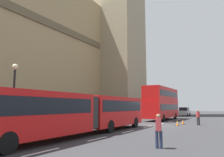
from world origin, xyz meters
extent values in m
plane|color=#333335|center=(0.00, 0.00, 0.00)|extent=(160.00, 160.00, 0.00)
cube|color=silver|center=(-15.51, 0.00, 0.01)|extent=(2.20, 0.16, 0.01)
cube|color=silver|center=(-10.91, 0.00, 0.01)|extent=(2.20, 0.16, 0.01)
cube|color=silver|center=(-6.31, 0.00, 0.01)|extent=(2.20, 0.16, 0.01)
cube|color=silver|center=(-1.71, 0.00, 0.01)|extent=(2.20, 0.16, 0.01)
cube|color=silver|center=(2.89, 0.00, 0.01)|extent=(2.20, 0.16, 0.01)
cube|color=silver|center=(7.49, 0.00, 0.01)|extent=(2.20, 0.16, 0.01)
cube|color=silver|center=(12.09, 0.00, 0.01)|extent=(2.20, 0.16, 0.01)
cube|color=red|center=(-5.39, 2.00, 1.65)|extent=(8.00, 2.50, 2.50)
cube|color=black|center=(-5.39, 2.00, 2.10)|extent=(7.36, 2.54, 0.90)
cube|color=red|center=(-14.29, 2.00, 1.65)|extent=(8.00, 2.50, 2.50)
cube|color=black|center=(-14.29, 2.00, 2.10)|extent=(7.36, 2.54, 0.90)
cylinder|color=#2D2D2D|center=(-9.84, 2.00, 1.65)|extent=(2.38, 2.38, 2.25)
cylinder|color=black|center=(-2.83, 0.88, 0.50)|extent=(1.00, 0.30, 1.00)
cylinder|color=black|center=(-7.79, 0.88, 0.50)|extent=(1.00, 0.30, 1.00)
cylinder|color=black|center=(-16.69, 0.88, 0.50)|extent=(1.00, 0.30, 1.00)
cube|color=red|center=(10.27, 2.00, 1.60)|extent=(10.85, 2.50, 2.40)
cube|color=black|center=(10.27, 2.00, 1.95)|extent=(9.77, 2.54, 0.84)
cube|color=red|center=(10.27, 2.00, 3.85)|extent=(10.63, 2.50, 2.10)
cube|color=black|center=(10.27, 2.00, 3.95)|extent=(9.77, 2.54, 0.84)
cylinder|color=black|center=(13.75, 0.88, 0.50)|extent=(1.00, 0.30, 1.00)
cylinder|color=black|center=(6.80, 0.88, 0.50)|extent=(1.00, 0.30, 1.00)
cube|color=#B7B7BC|center=(26.57, 1.88, 0.70)|extent=(4.40, 1.80, 0.90)
cube|color=black|center=(26.37, 1.88, 1.50)|extent=(2.46, 1.66, 0.70)
cylinder|color=black|center=(27.98, 1.07, 0.32)|extent=(0.64, 0.30, 0.64)
cylinder|color=black|center=(25.16, 1.07, 0.32)|extent=(0.64, 0.30, 0.64)
cube|color=black|center=(1.27, -2.31, 0.01)|extent=(0.36, 0.36, 0.03)
cone|color=orange|center=(1.27, -2.31, 0.31)|extent=(0.28, 0.28, 0.55)
cylinder|color=white|center=(1.27, -2.31, 0.33)|extent=(0.17, 0.17, 0.08)
cube|color=black|center=(3.41, -2.45, 0.01)|extent=(0.36, 0.36, 0.03)
cone|color=orange|center=(3.41, -2.45, 0.31)|extent=(0.28, 0.28, 0.55)
cylinder|color=white|center=(3.41, -2.45, 0.33)|extent=(0.17, 0.17, 0.08)
cylinder|color=black|center=(-12.40, 6.50, 0.15)|extent=(0.32, 0.32, 0.30)
cylinder|color=black|center=(-12.40, 6.50, 2.40)|extent=(0.16, 0.16, 4.80)
sphere|color=beige|center=(-12.40, 6.50, 5.05)|extent=(0.44, 0.44, 0.44)
cylinder|color=#262D4C|center=(-12.05, -4.31, 0.43)|extent=(0.16, 0.16, 0.86)
cylinder|color=#262D4C|center=(-12.02, -4.50, 0.43)|extent=(0.16, 0.16, 0.86)
cube|color=#BF383F|center=(-12.03, -4.41, 1.16)|extent=(0.44, 0.31, 0.60)
sphere|color=#936B4C|center=(-12.03, -4.41, 1.58)|extent=(0.22, 0.22, 0.22)
cylinder|color=#333333|center=(3.28, -4.25, 0.43)|extent=(0.16, 0.16, 0.86)
cylinder|color=#333333|center=(3.17, -4.08, 0.43)|extent=(0.16, 0.16, 0.86)
cube|color=#BF383F|center=(3.22, -4.16, 1.16)|extent=(0.47, 0.42, 0.60)
sphere|color=#936B4C|center=(3.22, -4.16, 1.58)|extent=(0.22, 0.22, 0.22)
camera|label=1|loc=(-22.84, -7.81, 2.08)|focal=34.73mm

